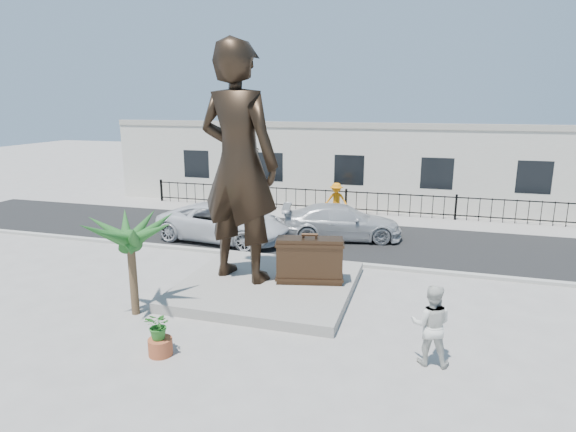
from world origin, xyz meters
name	(u,v)px	position (x,y,z in m)	size (l,w,h in m)	color
ground	(268,311)	(0.00, 0.00, 0.00)	(100.00, 100.00, 0.00)	#9E9991
street	(327,237)	(0.00, 8.00, 0.01)	(40.00, 7.00, 0.01)	black
curb	(307,260)	(0.00, 4.50, 0.06)	(40.00, 0.25, 0.12)	#A5A399
far_sidewalk	(343,216)	(0.00, 12.00, 0.01)	(40.00, 2.50, 0.02)	#9E9991
plinth	(268,285)	(-0.50, 1.50, 0.15)	(5.20, 5.20, 0.30)	gray
fence	(346,202)	(0.00, 12.80, 0.60)	(22.00, 0.10, 1.20)	black
building	(359,162)	(0.00, 17.00, 2.20)	(28.00, 7.00, 4.40)	silver
statue	(239,164)	(-1.44, 1.59, 3.92)	(2.64, 1.73, 7.25)	black
suitcase	(310,260)	(0.76, 1.76, 1.01)	(2.00, 0.64, 1.41)	#352316
tourist	(431,325)	(4.37, -1.60, 0.93)	(0.91, 0.71, 1.87)	silver
car_white	(224,222)	(-4.08, 6.22, 0.79)	(2.58, 5.61, 1.56)	silver
car_silver	(342,222)	(0.66, 7.86, 0.74)	(2.06, 5.06, 1.47)	#AFB1B4
worker	(336,200)	(-0.30, 11.62, 0.91)	(1.14, 0.66, 1.77)	orange
palm_tree	(136,313)	(-3.48, -1.21, 0.00)	(1.80, 1.80, 3.20)	#1C4D1C
planter	(160,347)	(-1.62, -3.00, 0.20)	(0.56, 0.56, 0.40)	#9D4929
shrub	(159,326)	(-1.62, -3.00, 0.73)	(0.60, 0.52, 0.67)	#297124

